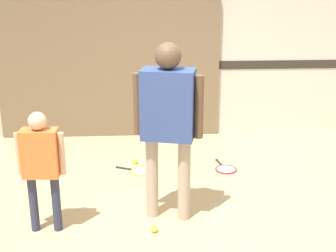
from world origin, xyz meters
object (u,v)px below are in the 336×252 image
(tennis_ball_near_instructor, at_px, (154,229))
(racket_second_spare, at_px, (225,169))
(person_student_left, at_px, (41,159))
(person_instructor, at_px, (168,114))
(racket_spare_on_floor, at_px, (141,171))
(tennis_ball_by_spare_racket, at_px, (135,161))

(tennis_ball_near_instructor, bearing_deg, racket_second_spare, 56.69)
(person_student_left, bearing_deg, racket_second_spare, 36.35)
(person_student_left, distance_m, tennis_ball_near_instructor, 1.22)
(person_instructor, xyz_separation_m, racket_second_spare, (0.77, 1.10, -1.05))
(racket_second_spare, distance_m, tennis_ball_near_instructor, 1.66)
(racket_spare_on_floor, xyz_separation_m, racket_second_spare, (1.04, 0.00, 0.00))
(racket_second_spare, distance_m, tennis_ball_by_spare_racket, 1.13)
(racket_spare_on_floor, relative_size, racket_second_spare, 1.06)
(person_instructor, distance_m, person_student_left, 1.21)
(racket_second_spare, relative_size, tennis_ball_by_spare_racket, 7.24)
(racket_spare_on_floor, xyz_separation_m, tennis_ball_near_instructor, (0.12, -1.38, 0.02))
(tennis_ball_near_instructor, distance_m, tennis_ball_by_spare_racket, 1.65)
(person_student_left, distance_m, racket_second_spare, 2.41)
(racket_spare_on_floor, height_order, tennis_ball_by_spare_racket, tennis_ball_by_spare_racket)
(person_student_left, xyz_separation_m, racket_spare_on_floor, (0.88, 1.28, -0.70))
(tennis_ball_near_instructor, height_order, tennis_ball_by_spare_racket, same)
(racket_second_spare, bearing_deg, person_instructor, 132.43)
(tennis_ball_by_spare_racket, bearing_deg, person_instructor, -75.96)
(person_instructor, xyz_separation_m, tennis_ball_by_spare_racket, (-0.34, 1.35, -1.03))
(racket_spare_on_floor, bearing_deg, tennis_ball_by_spare_racket, -51.20)
(person_student_left, relative_size, tennis_ball_by_spare_racket, 17.50)
(person_student_left, bearing_deg, racket_spare_on_floor, 58.03)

